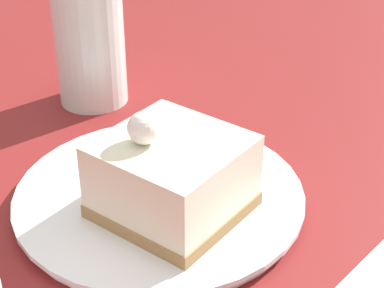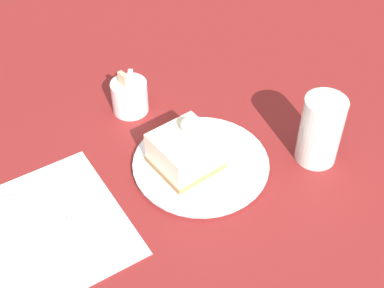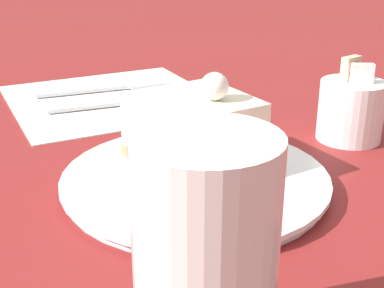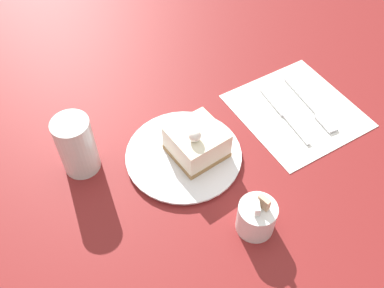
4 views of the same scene
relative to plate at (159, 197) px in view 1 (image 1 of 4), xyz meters
The scene contains 4 objects.
ground_plane 0.02m from the plate, 122.36° to the right, with size 4.00×4.00×0.00m, color maroon.
plate is the anchor object (origin of this frame).
cake_slice 0.04m from the plate, 163.73° to the left, with size 0.10×0.10×0.08m.
drinking_glass 0.19m from the plate, 18.78° to the right, with size 0.06×0.06×0.11m.
Camera 1 is at (-0.29, 0.25, 0.28)m, focal length 60.00 mm.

